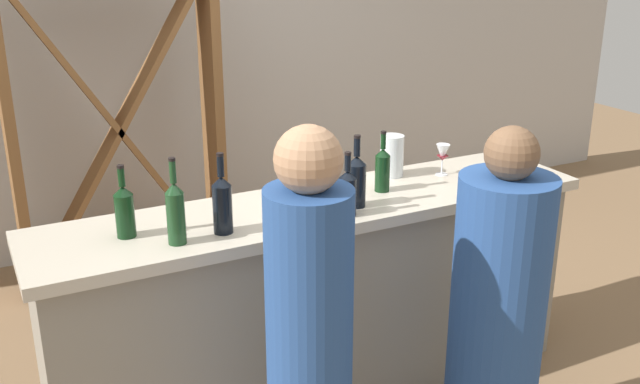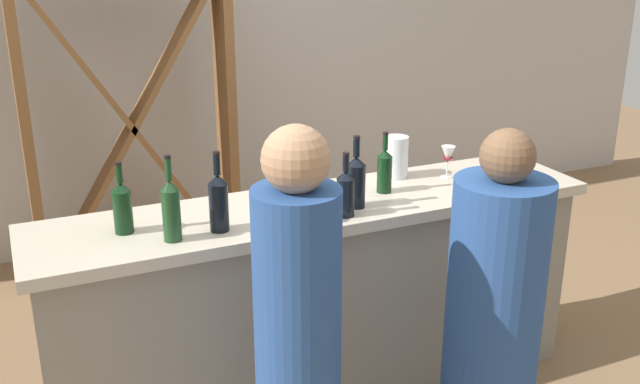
# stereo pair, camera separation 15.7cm
# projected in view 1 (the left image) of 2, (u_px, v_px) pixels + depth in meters

# --- Properties ---
(back_wall) EXTENTS (8.00, 0.10, 2.80)m
(back_wall) POSITION_uv_depth(u_px,v_px,m) (170.00, 38.00, 4.86)
(back_wall) COLOR #BCB7B2
(back_wall) RESTS_ON ground
(bar_counter) EXTENTS (2.50, 0.56, 0.96)m
(bar_counter) POSITION_uv_depth(u_px,v_px,m) (320.00, 300.00, 3.33)
(bar_counter) COLOR gray
(bar_counter) RESTS_ON ground
(wine_rack) EXTENTS (1.25, 0.28, 1.92)m
(wine_rack) POSITION_uv_depth(u_px,v_px,m) (118.00, 130.00, 4.33)
(wine_rack) COLOR brown
(wine_rack) RESTS_ON ground
(wine_bottle_leftmost_dark_green) EXTENTS (0.07, 0.07, 0.29)m
(wine_bottle_leftmost_dark_green) POSITION_uv_depth(u_px,v_px,m) (124.00, 210.00, 2.78)
(wine_bottle_leftmost_dark_green) COLOR black
(wine_bottle_leftmost_dark_green) RESTS_ON bar_counter
(wine_bottle_second_left_olive_green) EXTENTS (0.07, 0.07, 0.34)m
(wine_bottle_second_left_olive_green) POSITION_uv_depth(u_px,v_px,m) (176.00, 211.00, 2.71)
(wine_bottle_second_left_olive_green) COLOR #193D1E
(wine_bottle_second_left_olive_green) RESTS_ON bar_counter
(wine_bottle_center_near_black) EXTENTS (0.08, 0.08, 0.32)m
(wine_bottle_center_near_black) POSITION_uv_depth(u_px,v_px,m) (222.00, 203.00, 2.81)
(wine_bottle_center_near_black) COLOR black
(wine_bottle_center_near_black) RESTS_ON bar_counter
(wine_bottle_second_right_near_black) EXTENTS (0.08, 0.08, 0.27)m
(wine_bottle_second_right_near_black) POSITION_uv_depth(u_px,v_px,m) (347.00, 192.00, 2.99)
(wine_bottle_second_right_near_black) COLOR black
(wine_bottle_second_right_near_black) RESTS_ON bar_counter
(wine_bottle_rightmost_near_black) EXTENTS (0.08, 0.08, 0.32)m
(wine_bottle_rightmost_near_black) POSITION_uv_depth(u_px,v_px,m) (356.00, 180.00, 3.09)
(wine_bottle_rightmost_near_black) COLOR black
(wine_bottle_rightmost_near_black) RESTS_ON bar_counter
(wine_bottle_far_right_dark_green) EXTENTS (0.07, 0.07, 0.28)m
(wine_bottle_far_right_dark_green) POSITION_uv_depth(u_px,v_px,m) (382.00, 169.00, 3.28)
(wine_bottle_far_right_dark_green) COLOR black
(wine_bottle_far_right_dark_green) RESTS_ON bar_counter
(wine_glass_near_left) EXTENTS (0.07, 0.07, 0.16)m
(wine_glass_near_left) POSITION_uv_depth(u_px,v_px,m) (301.00, 199.00, 2.89)
(wine_glass_near_left) COLOR white
(wine_glass_near_left) RESTS_ON bar_counter
(wine_glass_near_center) EXTENTS (0.07, 0.07, 0.15)m
(wine_glass_near_center) POSITION_uv_depth(u_px,v_px,m) (443.00, 154.00, 3.50)
(wine_glass_near_center) COLOR white
(wine_glass_near_center) RESTS_ON bar_counter
(wine_glass_near_right) EXTENTS (0.07, 0.07, 0.17)m
(wine_glass_near_right) POSITION_uv_depth(u_px,v_px,m) (301.00, 170.00, 3.23)
(wine_glass_near_right) COLOR white
(wine_glass_near_right) RESTS_ON bar_counter
(water_pitcher) EXTENTS (0.11, 0.11, 0.20)m
(water_pitcher) POSITION_uv_depth(u_px,v_px,m) (392.00, 156.00, 3.49)
(water_pitcher) COLOR silver
(water_pitcher) RESTS_ON bar_counter
(person_left_guest) EXTENTS (0.43, 0.43, 1.41)m
(person_left_guest) POSITION_uv_depth(u_px,v_px,m) (497.00, 316.00, 2.86)
(person_left_guest) COLOR #284C8C
(person_left_guest) RESTS_ON ground
(person_center_guest) EXTENTS (0.33, 0.33, 1.50)m
(person_center_guest) POSITION_uv_depth(u_px,v_px,m) (309.00, 345.00, 2.53)
(person_center_guest) COLOR #284C8C
(person_center_guest) RESTS_ON ground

